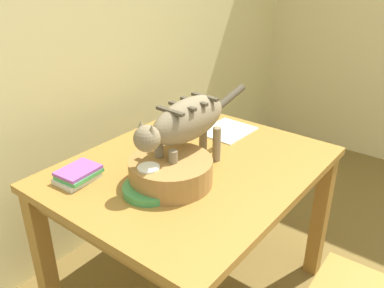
# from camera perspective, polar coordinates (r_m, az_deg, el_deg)

# --- Properties ---
(wall_rear) EXTENTS (4.74, 0.11, 2.50)m
(wall_rear) POSITION_cam_1_polar(r_m,az_deg,el_deg) (2.16, -16.64, 15.87)
(wall_rear) COLOR #D8CC86
(wall_rear) RESTS_ON ground_plane
(dining_table) EXTENTS (1.15, 0.94, 0.74)m
(dining_table) POSITION_cam_1_polar(r_m,az_deg,el_deg) (1.81, -0.00, -5.43)
(dining_table) COLOR olive
(dining_table) RESTS_ON ground_plane
(cat) EXTENTS (0.67, 0.15, 0.32)m
(cat) POSITION_cam_1_polar(r_m,az_deg,el_deg) (1.62, -0.80, 3.01)
(cat) COLOR #7D6F51
(cat) RESTS_ON dining_table
(saucer_bowl) EXTENTS (0.21, 0.21, 0.03)m
(saucer_bowl) POSITION_cam_1_polar(r_m,az_deg,el_deg) (1.57, -5.96, -6.30)
(saucer_bowl) COLOR #3F924B
(saucer_bowl) RESTS_ON dining_table
(coffee_mug) EXTENTS (0.13, 0.08, 0.08)m
(coffee_mug) POSITION_cam_1_polar(r_m,az_deg,el_deg) (1.55, -5.97, -4.46)
(coffee_mug) COLOR white
(coffee_mug) RESTS_ON saucer_bowl
(magazine) EXTENTS (0.26, 0.23, 0.01)m
(magazine) POSITION_cam_1_polar(r_m,az_deg,el_deg) (2.09, 4.97, 1.89)
(magazine) COLOR silver
(magazine) RESTS_ON dining_table
(book_stack) EXTENTS (0.18, 0.14, 0.05)m
(book_stack) POSITION_cam_1_polar(r_m,az_deg,el_deg) (1.70, -15.70, -4.15)
(book_stack) COLOR silver
(book_stack) RESTS_ON dining_table
(wicker_basket) EXTENTS (0.33, 0.33, 0.11)m
(wicker_basket) POSITION_cam_1_polar(r_m,az_deg,el_deg) (1.61, -2.99, -3.82)
(wicker_basket) COLOR olive
(wicker_basket) RESTS_ON dining_table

